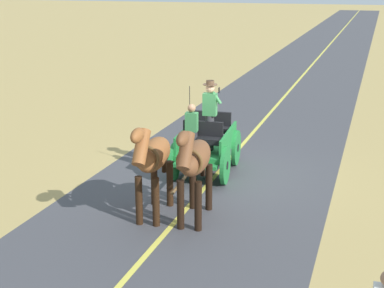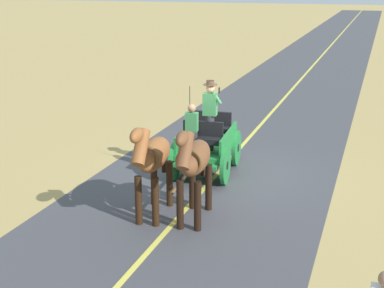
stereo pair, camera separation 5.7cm
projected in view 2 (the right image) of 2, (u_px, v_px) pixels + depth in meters
ground_plane at (217, 174)px, 14.62m from camera, size 200.00×200.00×0.00m
road_surface at (217, 174)px, 14.62m from camera, size 5.99×160.00×0.01m
road_centre_stripe at (217, 173)px, 14.62m from camera, size 0.12×160.00×0.00m
horse_drawn_carriage at (206, 143)px, 14.48m from camera, size 1.58×4.52×2.50m
horse_near_side at (194, 161)px, 11.42m from camera, size 0.71×2.14×2.21m
horse_off_side at (152, 158)px, 11.64m from camera, size 0.71×2.14×2.21m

